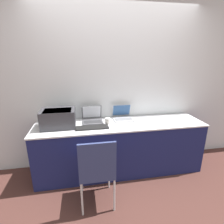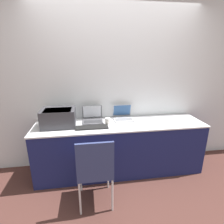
% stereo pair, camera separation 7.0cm
% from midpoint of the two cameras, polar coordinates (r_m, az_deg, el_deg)
% --- Properties ---
extents(ground_plane, '(14.00, 14.00, 0.00)m').
position_cam_midpoint_polar(ground_plane, '(2.77, 3.13, -21.62)').
color(ground_plane, '#472823').
extents(wall_back, '(8.00, 0.05, 2.60)m').
position_cam_midpoint_polar(wall_back, '(2.81, 0.58, 8.38)').
color(wall_back, silver).
rests_on(wall_back, ground_plane).
extents(table, '(2.53, 0.60, 0.80)m').
position_cam_midpoint_polar(table, '(2.78, 1.89, -11.49)').
color(table, '#191E51').
rests_on(table, ground_plane).
extents(printer, '(0.47, 0.34, 0.25)m').
position_cam_midpoint_polar(printer, '(2.57, -17.85, -1.77)').
color(printer, '#333338').
rests_on(printer, table).
extents(laptop_left, '(0.31, 0.30, 0.23)m').
position_cam_midpoint_polar(laptop_left, '(2.70, -7.20, -2.01)').
color(laptop_left, '#4C4C51').
rests_on(laptop_left, table).
extents(laptop_right, '(0.31, 0.29, 0.22)m').
position_cam_midpoint_polar(laptop_right, '(2.78, 2.79, -1.33)').
color(laptop_right, '#B7B7BC').
rests_on(laptop_right, table).
extents(external_keyboard, '(0.46, 0.15, 0.02)m').
position_cam_midpoint_polar(external_keyboard, '(2.46, -7.31, -5.05)').
color(external_keyboard, black).
rests_on(external_keyboard, table).
extents(coffee_cup, '(0.08, 0.08, 0.09)m').
position_cam_midpoint_polar(coffee_cup, '(2.57, -2.14, -3.00)').
color(coffee_cup, white).
rests_on(coffee_cup, table).
extents(chair, '(0.41, 0.42, 0.91)m').
position_cam_midpoint_polar(chair, '(2.11, -6.00, -17.65)').
color(chair, navy).
rests_on(chair, ground_plane).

